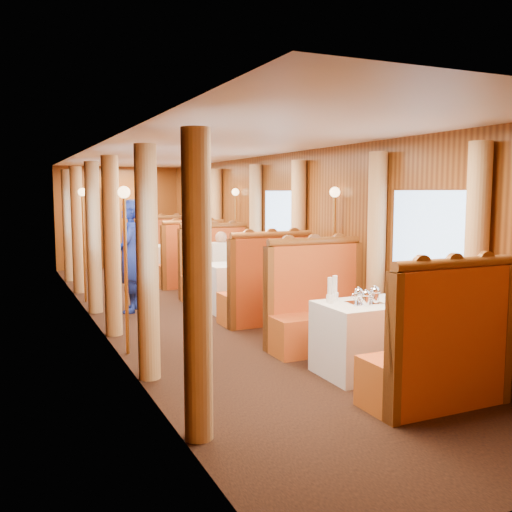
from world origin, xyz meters
TOP-DOWN VIEW (x-y plane):
  - floor at (0.00, 0.00)m, footprint 3.00×12.00m
  - ceiling at (0.00, 0.00)m, footprint 3.00×12.00m
  - wall_far at (0.00, 6.00)m, footprint 3.00×0.01m
  - wall_left at (-1.50, 0.00)m, footprint 0.01×12.00m
  - wall_right at (1.50, 0.00)m, footprint 0.01×12.00m
  - doorway_far at (0.00, 5.97)m, footprint 0.80×0.04m
  - table_near at (0.75, -3.50)m, footprint 1.05×0.72m
  - banquette_near_fwd at (0.75, -4.51)m, footprint 1.30×0.55m
  - banquette_near_aft at (0.75, -2.49)m, footprint 1.30×0.55m
  - table_mid at (0.75, 0.00)m, footprint 1.05×0.72m
  - banquette_mid_fwd at (0.75, -1.01)m, footprint 1.30×0.55m
  - banquette_mid_aft at (0.75, 1.01)m, footprint 1.30×0.55m
  - table_far at (0.75, 3.50)m, footprint 1.05×0.72m
  - banquette_far_fwd at (0.75, 2.49)m, footprint 1.30×0.55m
  - banquette_far_aft at (0.75, 4.51)m, footprint 1.30×0.55m
  - tea_tray at (0.65, -3.53)m, footprint 0.36×0.29m
  - teapot_left at (0.60, -3.63)m, footprint 0.17×0.14m
  - teapot_right at (0.74, -3.59)m, footprint 0.21×0.18m
  - teapot_back at (0.62, -3.46)m, footprint 0.15×0.12m
  - fruit_plate at (1.06, -3.60)m, footprint 0.23×0.23m
  - cup_inboard at (0.35, -3.35)m, footprint 0.08×0.08m
  - cup_outboard at (0.47, -3.26)m, footprint 0.08×0.08m
  - rose_vase_mid at (0.78, 0.04)m, footprint 0.06×0.06m
  - rose_vase_far at (0.73, 3.50)m, footprint 0.06×0.06m
  - window_left_near at (-1.49, -3.50)m, footprint 0.01×1.20m
  - curtain_left_near_a at (-1.38, -4.28)m, footprint 0.22×0.22m
  - curtain_left_near_b at (-1.38, -2.72)m, footprint 0.22×0.22m
  - window_right_near at (1.49, -3.50)m, footprint 0.01×1.20m
  - curtain_right_near_a at (1.38, -4.28)m, footprint 0.22×0.22m
  - curtain_right_near_b at (1.38, -2.72)m, footprint 0.22×0.22m
  - window_left_mid at (-1.49, 0.00)m, footprint 0.01×1.20m
  - curtain_left_mid_a at (-1.38, -0.78)m, footprint 0.22×0.22m
  - curtain_left_mid_b at (-1.38, 0.78)m, footprint 0.22×0.22m
  - window_right_mid at (1.49, 0.00)m, footprint 0.01×1.20m
  - curtain_right_mid_a at (1.38, -0.78)m, footprint 0.22×0.22m
  - curtain_right_mid_b at (1.38, 0.78)m, footprint 0.22×0.22m
  - window_left_far at (-1.49, 3.50)m, footprint 0.01×1.20m
  - curtain_left_far_a at (-1.38, 2.72)m, footprint 0.22×0.22m
  - curtain_left_far_b at (-1.38, 4.28)m, footprint 0.22×0.22m
  - window_right_far at (1.49, 3.50)m, footprint 0.01×1.20m
  - curtain_right_far_a at (1.38, 2.72)m, footprint 0.22×0.22m
  - curtain_right_far_b at (1.38, 4.28)m, footprint 0.22×0.22m
  - sconce_left_fore at (-1.40, -1.75)m, footprint 0.14×0.14m
  - sconce_right_fore at (1.40, -1.75)m, footprint 0.14×0.14m
  - sconce_left_aft at (-1.40, 1.75)m, footprint 0.14×0.14m
  - sconce_right_aft at (1.40, 1.75)m, footprint 0.14×0.14m
  - steward at (-0.86, 0.61)m, footprint 0.59×0.74m
  - passenger at (0.75, 0.79)m, footprint 0.40×0.44m

SIDE VIEW (x-z plane):
  - floor at x=0.00m, z-range -0.01..0.01m
  - table_near at x=0.75m, z-range 0.00..0.75m
  - table_mid at x=0.75m, z-range 0.00..0.75m
  - table_far at x=0.75m, z-range 0.00..0.75m
  - banquette_near_fwd at x=0.75m, z-range -0.25..1.09m
  - banquette_near_aft at x=0.75m, z-range -0.25..1.09m
  - banquette_mid_fwd at x=0.75m, z-range -0.25..1.09m
  - banquette_mid_aft at x=0.75m, z-range -0.25..1.09m
  - banquette_far_fwd at x=0.75m, z-range -0.25..1.09m
  - banquette_far_aft at x=0.75m, z-range -0.25..1.09m
  - passenger at x=0.75m, z-range 0.36..1.12m
  - tea_tray at x=0.65m, z-range 0.75..0.76m
  - fruit_plate at x=1.06m, z-range 0.74..0.80m
  - teapot_back at x=0.62m, z-range 0.75..0.87m
  - teapot_left at x=0.60m, z-range 0.75..0.87m
  - teapot_right at x=0.74m, z-range 0.75..0.89m
  - cup_inboard at x=0.35m, z-range 0.72..0.99m
  - cup_outboard at x=0.47m, z-range 0.72..0.99m
  - steward at x=-0.86m, z-range 0.00..1.77m
  - rose_vase_mid at x=0.78m, z-range 0.75..1.11m
  - rose_vase_far at x=0.73m, z-range 0.75..1.11m
  - doorway_far at x=0.00m, z-range 0.00..2.00m
  - curtain_left_near_a at x=-1.38m, z-range 0.00..2.35m
  - curtain_left_near_b at x=-1.38m, z-range 0.00..2.35m
  - curtain_right_near_a at x=1.38m, z-range 0.00..2.35m
  - curtain_right_near_b at x=1.38m, z-range 0.00..2.35m
  - curtain_left_mid_a at x=-1.38m, z-range 0.00..2.35m
  - curtain_left_mid_b at x=-1.38m, z-range 0.00..2.35m
  - curtain_right_mid_a at x=1.38m, z-range 0.00..2.35m
  - curtain_right_mid_b at x=1.38m, z-range 0.00..2.35m
  - curtain_left_far_a at x=-1.38m, z-range 0.00..2.35m
  - curtain_left_far_b at x=-1.38m, z-range 0.00..2.35m
  - curtain_right_far_a at x=1.38m, z-range 0.00..2.35m
  - curtain_right_far_b at x=1.38m, z-range 0.00..2.35m
  - wall_far at x=0.00m, z-range 0.00..2.50m
  - wall_left at x=-1.50m, z-range 0.00..2.50m
  - wall_right at x=1.50m, z-range 0.00..2.50m
  - sconce_left_fore at x=-1.40m, z-range 0.41..2.36m
  - sconce_right_fore at x=1.40m, z-range 0.41..2.36m
  - sconce_left_aft at x=-1.40m, z-range 0.41..2.36m
  - sconce_right_aft at x=1.40m, z-range 0.41..2.36m
  - window_left_near at x=-1.49m, z-range 1.00..1.90m
  - window_right_near at x=1.49m, z-range 1.00..1.90m
  - window_left_mid at x=-1.49m, z-range 1.00..1.90m
  - window_right_mid at x=1.49m, z-range 1.00..1.90m
  - window_left_far at x=-1.49m, z-range 1.00..1.90m
  - window_right_far at x=1.49m, z-range 1.00..1.90m
  - ceiling at x=0.00m, z-range 2.49..2.51m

